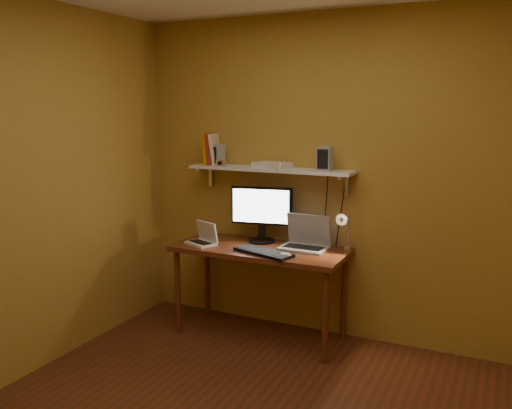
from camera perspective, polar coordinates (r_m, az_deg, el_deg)
The scene contains 14 objects.
room at distance 2.91m, azimuth -1.25°, elevation -0.88°, with size 3.44×3.24×2.64m.
desk at distance 4.39m, azimuth 0.41°, elevation -5.61°, with size 1.40×0.60×0.75m.
wall_shelf at distance 4.43m, azimuth 1.49°, elevation 3.68°, with size 1.40×0.25×0.21m.
monitor at distance 4.49m, azimuth 0.61°, elevation -0.72°, with size 0.51×0.25×0.47m.
laptop at distance 4.34m, azimuth 5.29°, elevation -3.71°, with size 0.37×0.28×0.27m.
netbook at distance 4.48m, azimuth -5.55°, elevation -3.52°, with size 0.29×0.25×0.19m.
keyboard at distance 4.17m, azimuth 0.79°, elevation -5.05°, with size 0.49×0.16×0.03m, color black.
mouse at distance 4.07m, azimuth 3.14°, elevation -5.36°, with size 0.10×0.07×0.04m, color silver.
desk_lamp at distance 4.21m, azimuth 9.32°, elevation -2.31°, with size 0.09×0.23×0.38m.
speaker_left at distance 4.63m, azimuth -4.13°, elevation 5.24°, with size 0.10×0.10×0.18m, color #93959B.
speaker_right at distance 4.23m, azimuth 7.25°, elevation 4.83°, with size 0.11×0.11×0.19m, color #93959B.
books at distance 4.69m, azimuth -4.70°, elevation 5.84°, with size 0.16×0.19×0.27m.
shelf_camera at distance 4.55m, azimuth -3.72°, elevation 4.39°, with size 0.10×0.05×0.06m.
router at distance 4.40m, azimuth 1.71°, elevation 4.17°, with size 0.29×0.19×0.05m, color silver.
Camera 1 is at (1.29, -2.54, 1.85)m, focal length 38.00 mm.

